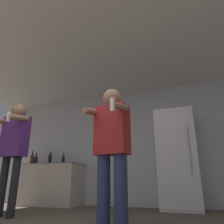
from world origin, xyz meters
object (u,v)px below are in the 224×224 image
at_px(bottle_amber_bourbon, 32,159).
at_px(person_man_side, 14,143).
at_px(bottle_brown_liquor, 63,160).
at_px(person_woman_foreground, 112,146).
at_px(bottle_dark_rum, 36,160).
at_px(refrigerator, 178,158).
at_px(bottle_green_wine, 50,159).

bearing_deg(bottle_amber_bourbon, person_man_side, -58.42).
distance_m(bottle_amber_bourbon, person_man_side, 1.98).
height_order(bottle_brown_liquor, person_woman_foreground, person_woman_foreground).
relative_size(bottle_dark_rum, bottle_amber_bourbon, 0.80).
bearing_deg(person_woman_foreground, person_man_side, 169.02).
relative_size(person_woman_foreground, person_man_side, 0.91).
relative_size(refrigerator, person_woman_foreground, 1.18).
relative_size(bottle_green_wine, person_man_side, 0.17).
bearing_deg(bottle_brown_liquor, bottle_green_wine, 180.00).
bearing_deg(bottle_amber_bourbon, refrigerator, 1.03).
height_order(bottle_brown_liquor, bottle_green_wine, bottle_green_wine).
bearing_deg(bottle_amber_bourbon, bottle_brown_liquor, -0.00).
distance_m(bottle_brown_liquor, person_man_side, 1.70).
bearing_deg(bottle_green_wine, bottle_amber_bourbon, 180.00).
xyz_separation_m(bottle_dark_rum, person_man_side, (0.92, -1.69, 0.07)).
bearing_deg(person_woman_foreground, bottle_green_wine, 138.27).
bearing_deg(bottle_dark_rum, bottle_green_wine, -0.00).
distance_m(refrigerator, bottle_amber_bourbon, 3.36).
bearing_deg(bottle_dark_rum, bottle_brown_liquor, -0.00).
height_order(refrigerator, bottle_brown_liquor, refrigerator).
relative_size(bottle_brown_liquor, bottle_green_wine, 0.89).
bearing_deg(bottle_green_wine, refrigerator, 1.22).
xyz_separation_m(refrigerator, bottle_dark_rum, (-3.24, -0.06, 0.08)).
bearing_deg(person_man_side, bottle_amber_bourbon, 121.58).
xyz_separation_m(bottle_green_wine, person_woman_foreground, (2.27, -2.03, -0.14)).
bearing_deg(person_man_side, bottle_brown_liquor, 95.65).
height_order(bottle_dark_rum, bottle_green_wine, bottle_green_wine).
height_order(bottle_green_wine, bottle_amber_bourbon, bottle_amber_bourbon).
bearing_deg(bottle_brown_liquor, person_man_side, -84.35).
bearing_deg(person_man_side, bottle_dark_rum, 118.60).
relative_size(refrigerator, bottle_brown_liquor, 7.29).
distance_m(bottle_green_wine, bottle_amber_bourbon, 0.52).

